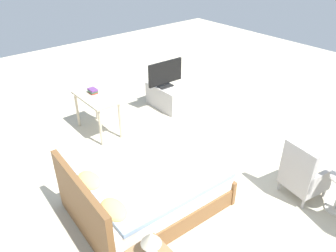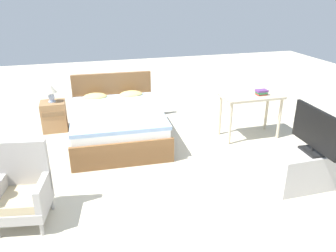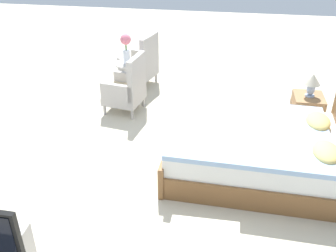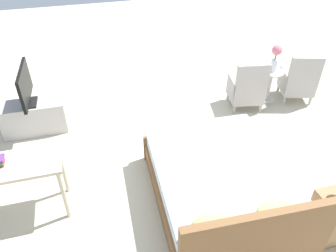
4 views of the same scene
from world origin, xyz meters
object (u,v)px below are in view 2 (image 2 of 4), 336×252
at_px(tv_flatscreen, 316,131).
at_px(table_lamp, 51,91).
at_px(book_stack, 261,92).
at_px(vanity_desk, 251,102).
at_px(armchair_by_window_right, 23,192).
at_px(bed, 117,123).
at_px(nightstand, 54,116).
at_px(tv_stand, 308,170).

bearing_deg(tv_flatscreen, table_lamp, 138.86).
relative_size(table_lamp, tv_flatscreen, 0.38).
bearing_deg(book_stack, table_lamp, 160.31).
distance_m(vanity_desk, book_stack, 0.24).
bearing_deg(book_stack, armchair_by_window_right, -159.73).
distance_m(table_lamp, vanity_desk, 3.58).
relative_size(armchair_by_window_right, book_stack, 4.66).
bearing_deg(bed, book_stack, -12.98).
relative_size(tv_flatscreen, vanity_desk, 0.83).
xyz_separation_m(nightstand, tv_stand, (3.33, -2.91, -0.02)).
height_order(table_lamp, tv_flatscreen, tv_flatscreen).
bearing_deg(armchair_by_window_right, nightstand, 85.50).
xyz_separation_m(armchair_by_window_right, vanity_desk, (3.57, 1.41, 0.28)).
bearing_deg(tv_flatscreen, vanity_desk, 89.00).
height_order(table_lamp, book_stack, table_lamp).
xyz_separation_m(table_lamp, book_stack, (3.52, -1.26, 0.06)).
bearing_deg(armchair_by_window_right, table_lamp, 85.50).
distance_m(bed, vanity_desk, 2.36).
relative_size(nightstand, table_lamp, 1.67).
height_order(tv_stand, tv_flatscreen, tv_flatscreen).
xyz_separation_m(bed, armchair_by_window_right, (-1.29, -1.94, 0.08)).
height_order(table_lamp, vanity_desk, table_lamp).
distance_m(bed, armchair_by_window_right, 2.33).
distance_m(armchair_by_window_right, vanity_desk, 3.84).
relative_size(table_lamp, vanity_desk, 0.32).
xyz_separation_m(bed, nightstand, (-1.08, 0.70, -0.02)).
bearing_deg(nightstand, table_lamp, 90.00).
height_order(table_lamp, tv_stand, table_lamp).
bearing_deg(nightstand, armchair_by_window_right, -94.50).
bearing_deg(book_stack, nightstand, 160.32).
distance_m(bed, nightstand, 1.29).
bearing_deg(bed, table_lamp, 147.21).
height_order(bed, table_lamp, bed).
height_order(bed, armchair_by_window_right, bed).
relative_size(vanity_desk, book_stack, 5.27).
bearing_deg(armchair_by_window_right, bed, 56.33).
bearing_deg(tv_flatscreen, bed, 135.44).
relative_size(nightstand, tv_flatscreen, 0.64).
bearing_deg(vanity_desk, nightstand, 159.95).
xyz_separation_m(bed, vanity_desk, (2.27, -0.53, 0.36)).
distance_m(tv_stand, vanity_desk, 1.73).
xyz_separation_m(bed, table_lamp, (-1.08, 0.70, 0.47)).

